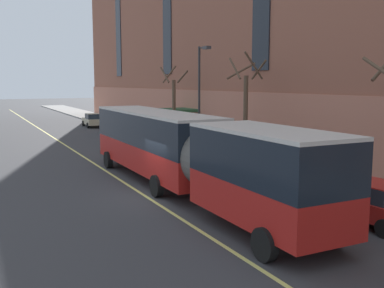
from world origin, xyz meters
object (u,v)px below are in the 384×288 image
parked_car_navy_1 (114,127)px  street_tree_far_uptown (246,106)px  parked_car_red_5 (369,202)px  parked_car_champagne_4 (93,120)px  parked_car_navy_2 (137,133)px  street_lamp (201,89)px  city_bus (182,149)px  parked_car_champagne_0 (199,152)px  street_tree_far_downtown (174,103)px  fire_hydrant (181,143)px

parked_car_navy_1 → street_tree_far_uptown: bearing=-79.1°
parked_car_red_5 → street_tree_far_uptown: street_tree_far_uptown is taller
parked_car_navy_1 → parked_car_champagne_4: bearing=89.2°
parked_car_navy_2 → street_lamp: 9.22m
parked_car_champagne_4 → street_tree_far_uptown: size_ratio=0.64×
city_bus → parked_car_red_5: city_bus is taller
city_bus → street_lamp: 11.65m
parked_car_champagne_0 → parked_car_champagne_4: bearing=89.9°
parked_car_red_5 → street_tree_far_uptown: size_ratio=0.70×
parked_car_red_5 → parked_car_navy_1: bearing=90.3°
street_tree_far_uptown → parked_car_champagne_4: bearing=97.1°
city_bus → street_tree_far_downtown: bearing=67.0°
parked_car_champagne_0 → parked_car_champagne_4: size_ratio=0.99×
parked_car_champagne_0 → fire_hydrant: size_ratio=6.03×
city_bus → parked_car_navy_1: bearing=80.4°
fire_hydrant → street_tree_far_uptown: bearing=-75.3°
parked_car_red_5 → fire_hydrant: size_ratio=6.66×
street_lamp → parked_car_red_5: bearing=-96.0°
street_tree_far_uptown → fire_hydrant: size_ratio=9.55×
parked_car_navy_2 → street_tree_far_uptown: size_ratio=0.67×
street_tree_far_downtown → street_lamp: 8.31m
parked_car_champagne_0 → fire_hydrant: bearing=74.8°
parked_car_champagne_4 → fire_hydrant: parked_car_champagne_4 is taller
parked_car_navy_1 → street_tree_far_uptown: size_ratio=0.69×
parked_car_navy_2 → parked_car_champagne_4: (0.08, 15.27, -0.00)m
parked_car_red_5 → street_lamp: 17.14m
street_tree_far_downtown → fire_hydrant: size_ratio=8.93×
parked_car_navy_2 → parked_car_navy_1: bearing=90.5°
parked_car_navy_2 → street_lamp: street_lamp is taller
parked_car_navy_2 → street_lamp: size_ratio=0.62×
parked_car_navy_1 → parked_car_navy_2: 6.49m
parked_car_champagne_0 → parked_car_navy_2: 11.48m
city_bus → parked_car_navy_2: city_bus is taller
parked_car_navy_1 → street_lamp: street_lamp is taller
parked_car_red_5 → street_tree_far_downtown: 25.00m
city_bus → parked_car_champagne_4: bearing=82.7°
parked_car_champagne_4 → parked_car_red_5: size_ratio=0.92×
city_bus → parked_car_champagne_0: 7.70m
street_tree_far_uptown → fire_hydrant: (-1.68, 6.38, -3.12)m
parked_car_navy_1 → street_tree_far_uptown: (3.46, -18.01, 2.83)m
street_tree_far_uptown → fire_hydrant: street_tree_far_uptown is taller
parked_car_champagne_0 → city_bus: bearing=-123.3°
city_bus → street_tree_far_uptown: bearing=39.9°
parked_car_red_5 → parked_car_navy_2: bearing=90.2°
parked_car_navy_1 → parked_car_navy_2: bearing=-89.5°
city_bus → street_lamp: (5.98, 9.67, 2.56)m
parked_car_navy_2 → parked_car_red_5: 24.76m
street_tree_far_uptown → parked_car_navy_2: bearing=106.5°
parked_car_champagne_4 → fire_hydrant: bearing=-85.4°
parked_car_navy_1 → parked_car_champagne_4: size_ratio=1.09×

